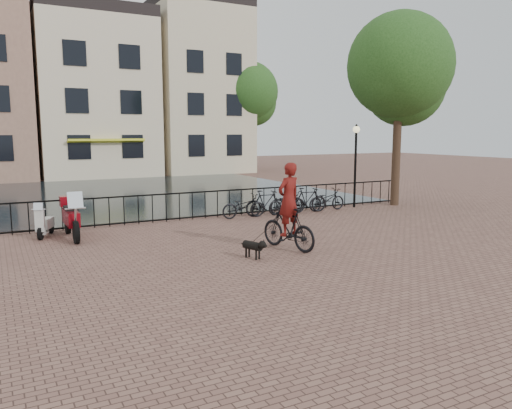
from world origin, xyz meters
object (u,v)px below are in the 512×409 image
cyclist (288,211)px  dog (253,248)px  scooter (45,218)px  lamp_post (356,151)px  motorcycle (71,213)px

cyclist → dog: bearing=4.0°
dog → scooter: 6.93m
lamp_post → dog: size_ratio=4.23×
lamp_post → scooter: 12.42m
motorcycle → scooter: size_ratio=1.70×
cyclist → dog: size_ratio=3.41×
lamp_post → dog: 9.96m
lamp_post → motorcycle: lamp_post is taller
cyclist → motorcycle: bearing=-54.1°
lamp_post → motorcycle: (-11.61, -1.01, -1.60)m
lamp_post → motorcycle: 11.77m
dog → motorcycle: 6.02m
cyclist → motorcycle: 6.62m
lamp_post → cyclist: bearing=-141.2°
lamp_post → scooter: lamp_post is taller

